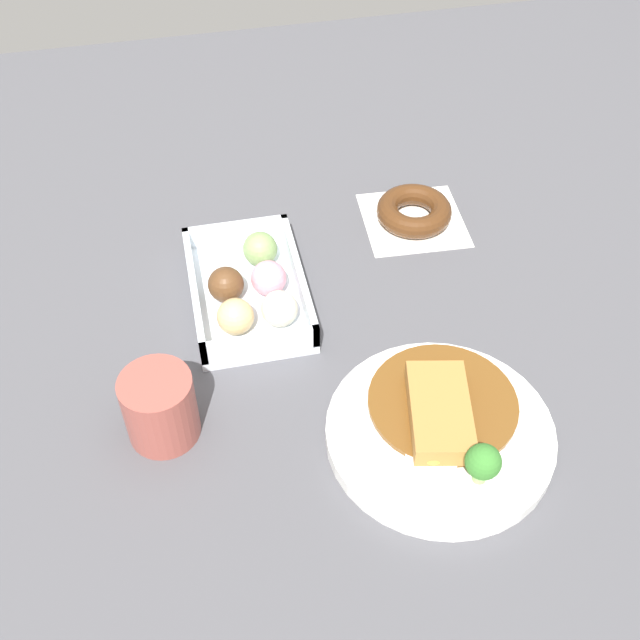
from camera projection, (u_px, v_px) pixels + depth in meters
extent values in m
plane|color=#4C4C51|center=(333.00, 345.00, 0.93)|extent=(1.60, 1.60, 0.00)
cylinder|color=white|center=(440.00, 433.00, 0.84)|extent=(0.24, 0.24, 0.02)
cylinder|color=brown|center=(443.00, 402.00, 0.85)|extent=(0.16, 0.16, 0.01)
cube|color=#A87538|center=(440.00, 411.00, 0.82)|extent=(0.13, 0.08, 0.02)
cylinder|color=white|center=(431.00, 459.00, 0.80)|extent=(0.05, 0.05, 0.00)
ellipsoid|color=yellow|center=(432.00, 454.00, 0.79)|extent=(0.02, 0.02, 0.01)
cylinder|color=#8CB766|center=(480.00, 474.00, 0.78)|extent=(0.01, 0.01, 0.02)
sphere|color=#387A2D|center=(483.00, 462.00, 0.77)|extent=(0.04, 0.04, 0.04)
cube|color=orange|center=(482.00, 463.00, 0.79)|extent=(0.02, 0.02, 0.01)
cube|color=silver|center=(248.00, 296.00, 0.98)|extent=(0.21, 0.14, 0.01)
cube|color=silver|center=(260.00, 345.00, 0.90)|extent=(0.01, 0.14, 0.03)
cube|color=silver|center=(236.00, 232.00, 1.03)|extent=(0.01, 0.14, 0.03)
cube|color=silver|center=(299.00, 277.00, 0.98)|extent=(0.21, 0.01, 0.03)
cube|color=silver|center=(194.00, 292.00, 0.96)|extent=(0.21, 0.01, 0.03)
sphere|color=#EFE5C6|center=(279.00, 309.00, 0.93)|extent=(0.04, 0.04, 0.04)
sphere|color=pink|center=(269.00, 278.00, 0.96)|extent=(0.04, 0.04, 0.04)
sphere|color=#84A860|center=(260.00, 249.00, 1.00)|extent=(0.04, 0.04, 0.04)
sphere|color=#DBB77A|center=(235.00, 317.00, 0.92)|extent=(0.04, 0.04, 0.04)
sphere|color=brown|center=(226.00, 284.00, 0.96)|extent=(0.04, 0.04, 0.04)
cube|color=white|center=(413.00, 220.00, 1.09)|extent=(0.14, 0.14, 0.00)
torus|color=#4C2B14|center=(414.00, 211.00, 1.08)|extent=(0.10, 0.10, 0.03)
cylinder|color=#9E4C42|center=(160.00, 407.00, 0.82)|extent=(0.08, 0.08, 0.08)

